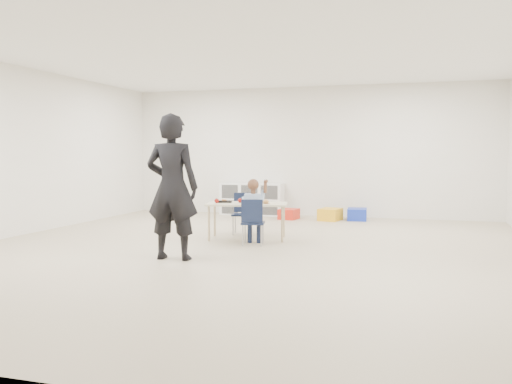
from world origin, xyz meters
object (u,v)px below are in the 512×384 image
(table, at_px, (247,221))
(chair_near, at_px, (253,222))
(child, at_px, (253,208))
(adult, at_px, (172,187))
(cubby_shelf, at_px, (252,199))

(table, bearing_deg, chair_near, -74.32)
(child, height_order, adult, adult)
(table, xyz_separation_m, cubby_shelf, (-0.94, 3.28, 0.06))
(chair_near, bearing_deg, child, 0.00)
(child, bearing_deg, adult, -127.28)
(table, distance_m, adult, 1.99)
(table, bearing_deg, child, -74.32)
(cubby_shelf, xyz_separation_m, adult, (0.52, -5.12, 0.58))
(table, distance_m, cubby_shelf, 3.41)
(table, bearing_deg, cubby_shelf, 94.96)
(table, relative_size, cubby_shelf, 0.97)
(cubby_shelf, bearing_deg, chair_near, -72.54)
(adult, bearing_deg, child, -121.14)
(table, height_order, child, child)
(chair_near, height_order, child, child)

